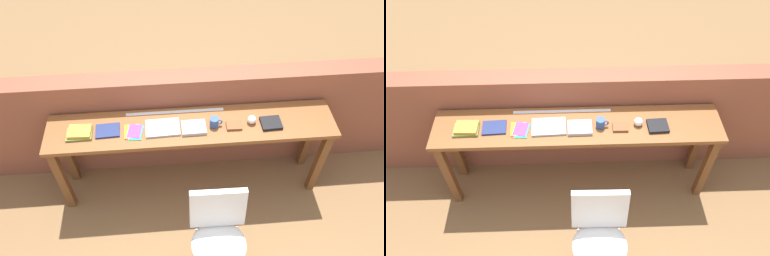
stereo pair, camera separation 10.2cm
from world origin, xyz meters
TOP-DOWN VIEW (x-y plane):
  - ground_plane at (0.00, 0.00)m, footprint 40.00×40.00m
  - brick_wall_back at (0.00, 0.64)m, footprint 6.00×0.20m
  - sideboard at (0.00, 0.30)m, footprint 2.50×0.44m
  - chair_white_moulded at (0.14, -0.53)m, footprint 0.45×0.46m
  - book_stack_leftmost at (-0.95, 0.27)m, footprint 0.22×0.16m
  - magazine_cycling at (-0.71, 0.29)m, footprint 0.21×0.16m
  - pamphlet_pile_colourful at (-0.49, 0.26)m, footprint 0.17×0.18m
  - book_open_centre at (-0.25, 0.28)m, footprint 0.30×0.21m
  - book_grey_hardcover at (0.02, 0.26)m, footprint 0.21×0.16m
  - mug at (0.20, 0.28)m, footprint 0.11×0.08m
  - leather_journal_brown at (0.36, 0.25)m, footprint 0.13×0.10m
  - sports_ball_small at (0.52, 0.29)m, footprint 0.08×0.08m
  - book_repair_rightmost at (0.68, 0.26)m, footprint 0.18×0.16m
  - ruler_metal_back_edge at (-0.13, 0.47)m, footprint 0.87×0.03m

SIDE VIEW (x-z plane):
  - ground_plane at x=0.00m, z-range 0.00..0.00m
  - chair_white_moulded at x=0.14m, z-range 0.08..0.97m
  - brick_wall_back at x=0.00m, z-range 0.00..1.15m
  - sideboard at x=0.00m, z-range 0.30..1.18m
  - ruler_metal_back_edge at x=-0.13m, z-range 0.88..0.88m
  - pamphlet_pile_colourful at x=-0.49m, z-range 0.88..0.90m
  - magazine_cycling at x=-0.71m, z-range 0.88..0.90m
  - book_open_centre at x=-0.25m, z-range 0.88..0.90m
  - leather_journal_brown at x=0.36m, z-range 0.88..0.90m
  - book_repair_rightmost at x=0.68m, z-range 0.88..0.91m
  - book_grey_hardcover at x=0.02m, z-range 0.88..0.91m
  - book_stack_leftmost at x=-0.95m, z-range 0.88..0.93m
  - sports_ball_small at x=0.52m, z-range 0.88..0.96m
  - mug at x=0.20m, z-range 0.88..0.97m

